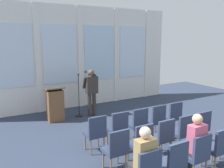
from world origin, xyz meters
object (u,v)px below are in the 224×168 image
Objects in this scene: chair_r0_c0 at (96,131)px; chair_r1_c0 at (116,148)px; chair_r0_c1 at (118,127)px; speaker at (91,89)px; chair_r1_c4 at (200,126)px; chair_r0_c2 at (138,122)px; audience_r2_c2 at (194,142)px; mic_stand at (79,107)px; chair_r1_c2 at (163,135)px; chair_r1_c3 at (182,130)px; chair_r2_c2 at (197,153)px; chair_r0_c3 at (156,119)px; audience_r2_c0 at (143,158)px; chair_r0_c4 at (173,115)px; lectern at (55,105)px; chair_r1_c1 at (141,141)px; chair_r2_c1 at (173,161)px; chair_r2_c3 at (218,146)px.

chair_r1_c0 is at bearing -90.00° from chair_r0_c0.
chair_r0_c1 is 1.18m from chair_r1_c0.
chair_r1_c4 is at bearing -68.70° from speaker.
chair_r0_c2 is 0.71× the size of audience_r2_c2.
mic_stand is 3.80m from chair_r1_c2.
chair_r0_c0 is 2.71m from chair_r1_c4.
chair_r1_c3 is 1.00× the size of chair_r2_c2.
chair_r1_c2 is 1.26m from chair_r1_c4.
chair_r1_c2 is at bearing -122.39° from chair_r0_c3.
chair_r1_c0 is at bearing 180.00° from chair_r1_c2.
audience_r2_c0 reaches higher than chair_r1_c0.
chair_r0_c1 is 1.00× the size of chair_r0_c4.
chair_r0_c0 is 1.91m from audience_r2_c0.
chair_r1_c2 is at bearing -68.68° from lectern.
speaker reaches higher than chair_r0_c1.
lectern is 1.23× the size of chair_r0_c2.
chair_r1_c1 is at bearing -57.61° from chair_r0_c0.
speaker is 4.68m from audience_r2_c0.
mic_stand is 1.65× the size of chair_r2_c2.
lectern is 1.23× the size of chair_r1_c0.
speaker reaches higher than chair_r0_c2.
mic_stand reaches higher than chair_r0_c0.
chair_r0_c0 is 1.18m from chair_r1_c1.
chair_r1_c1 is (0.83, -3.73, -0.02)m from lectern.
audience_r2_c2 is at bearing -35.89° from chair_r1_c0.
chair_r2_c1 is at bearing -122.39° from chair_r0_c3.
speaker is at bearing 92.45° from chair_r1_c2.
audience_r2_c2 is at bearing 172.66° from chair_r2_c3.
audience_r2_c0 is at bearing -134.79° from chair_r0_c3.
chair_r0_c2 is 1.00× the size of chair_r1_c2.
chair_r0_c4 is at bearing 0.00° from chair_r0_c2.
chair_r0_c0 is 2.74m from chair_r2_c3.
chair_r0_c2 and chair_r1_c4 have the same top height.
mic_stand is 4.90m from chair_r2_c3.
chair_r0_c3 and chair_r2_c2 have the same top height.
mic_stand is at bearing 89.52° from chair_r2_c1.
chair_r1_c0 is 0.93m from audience_r2_c0.
chair_r1_c2 is at bearing -90.00° from chair_r0_c2.
chair_r1_c1 is at bearing -152.28° from chair_r0_c4.
chair_r0_c0 is 0.99m from chair_r1_c0.
chair_r2_c3 is (0.78, -4.62, -0.44)m from speaker.
audience_r2_c2 is (-1.26, -1.90, 0.20)m from chair_r0_c4.
chair_r2_c1 is (0.00, -1.99, 0.00)m from chair_r0_c1.
lectern reaches higher than chair_r1_c3.
speaker is at bearing 91.96° from audience_r2_c2.
chair_r0_c4 and chair_r1_c0 have the same top height.
lectern reaches higher than chair_r2_c3.
audience_r2_c2 reaches higher than chair_r0_c3.
mic_stand is 1.65× the size of chair_r1_c0.
audience_r2_c2 reaches higher than chair_r0_c0.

